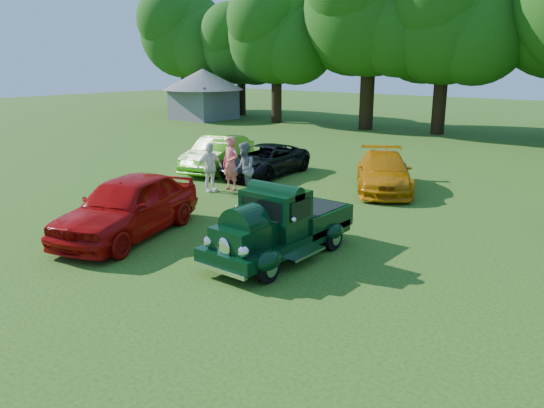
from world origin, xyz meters
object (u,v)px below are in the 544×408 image
Objects in this scene: hero_pickup at (281,227)px; back_car_black at (264,160)px; red_convertible at (128,206)px; spectator_pink at (231,164)px; gazebo at (203,88)px; spectator_grey at (244,169)px; back_car_lime at (218,154)px; back_car_orange at (384,172)px; spectator_white at (210,167)px.

hero_pickup reaches higher than back_car_black.
red_convertible is 5.62m from spectator_pink.
gazebo reaches higher than back_car_black.
gazebo is (-18.80, 16.56, 1.49)m from spectator_grey.
back_car_lime is 3.60m from spectator_pink.
back_car_orange is (7.04, 1.17, -0.06)m from back_car_lime.
gazebo is at bearing -172.47° from spectator_grey.
back_car_orange is 2.36× the size of spectator_pink.
back_car_orange is (4.90, 0.71, 0.04)m from back_car_black.
hero_pickup reaches higher than back_car_orange.
back_car_lime is 2.50× the size of spectator_white.
spectator_grey is at bearing -60.84° from spectator_white.
back_car_black is (2.14, 0.45, -0.10)m from back_car_lime.
hero_pickup is at bearing -41.22° from gazebo.
gazebo reaches higher than spectator_white.
hero_pickup is 7.68m from back_car_orange.
hero_pickup is at bearing 8.31° from spectator_grey.
gazebo reaches higher than back_car_orange.
spectator_pink is (-5.44, 4.18, 0.25)m from hero_pickup.
red_convertible is at bearing -138.09° from back_car_orange.
back_car_black is at bearing 165.84° from spectator_grey.
back_car_black is 4.95m from back_car_orange.
back_car_black is 0.69× the size of gazebo.
spectator_pink is at bearing 86.64° from red_convertible.
back_car_black is at bearing -38.22° from gazebo.
spectator_grey is at bearing -13.38° from spectator_pink.
red_convertible is 2.74× the size of spectator_white.
spectator_pink reaches higher than back_car_orange.
spectator_white reaches higher than red_convertible.
red_convertible reaches higher than back_car_lime.
back_car_black is 2.43× the size of spectator_grey.
spectator_white is at bearing 148.81° from hero_pickup.
back_car_lime is 0.68× the size of gazebo.
back_car_lime is 2.39× the size of spectator_grey.
spectator_pink reaches higher than back_car_lime.
hero_pickup is at bearing -0.08° from red_convertible.
red_convertible reaches higher than back_car_black.
spectator_white reaches higher than back_car_black.
hero_pickup is at bearing -55.91° from back_car_lime.
spectator_grey is (-4.62, 3.96, 0.20)m from hero_pickup.
gazebo is at bearing 136.22° from back_car_black.
gazebo is at bearing 119.14° from back_car_lime.
spectator_white is (-5.88, 3.56, 0.15)m from hero_pickup.
hero_pickup is at bearing -53.98° from back_car_black.
spectator_white is 0.27× the size of gazebo.
spectator_pink reaches higher than spectator_white.
spectator_grey is at bearing -52.22° from back_car_lime.
back_car_black is at bearing 15.47° from spectator_white.
spectator_grey is 1.05× the size of spectator_white.
back_car_lime is 2.19m from back_car_black.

